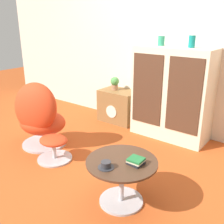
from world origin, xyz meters
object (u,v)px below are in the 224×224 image
vase_inner_left (192,42)px  sideboard (172,94)px  egg_chair (39,116)px  tv_console (119,106)px  book_stack (136,161)px  teacup (106,165)px  ottoman (54,145)px  vase_leftmost (161,41)px  potted_plant (115,83)px  coffee_table (122,175)px

vase_inner_left → sideboard: bearing=-178.9°
sideboard → egg_chair: (-1.16, -1.29, -0.20)m
tv_console → book_stack: (1.31, -1.55, 0.19)m
egg_chair → sideboard: bearing=47.9°
sideboard → teacup: sideboard is taller
ottoman → tv_console: bearing=95.2°
teacup → book_stack: size_ratio=1.01×
egg_chair → vase_leftmost: vase_leftmost is taller
tv_console → book_stack: bearing=-50.0°
book_stack → potted_plant: bearing=131.8°
coffee_table → potted_plant: size_ratio=3.03×
egg_chair → vase_inner_left: size_ratio=5.96×
coffee_table → teacup: (-0.04, -0.16, 0.16)m
vase_inner_left → ottoman: bearing=-124.1°
ottoman → teacup: size_ratio=3.00×
tv_console → sideboard: bearing=-2.0°
sideboard → egg_chair: sideboard is taller
teacup → ottoman: bearing=163.4°
ottoman → coffee_table: coffee_table is taller
potted_plant → egg_chair: bearing=-97.9°
egg_chair → teacup: bearing=-17.0°
egg_chair → coffee_table: size_ratio=1.40×
vase_inner_left → potted_plant: 1.36m
sideboard → vase_leftmost: size_ratio=9.95×
ottoman → coffee_table: 1.07m
tv_console → coffee_table: size_ratio=0.96×
vase_leftmost → ottoman: bearing=-111.3°
tv_console → vase_inner_left: (1.09, -0.03, 1.04)m
teacup → book_stack: 0.25m
teacup → egg_chair: bearing=163.0°
vase_leftmost → potted_plant: vase_leftmost is taller
potted_plant → teacup: size_ratio=1.52×
tv_console → coffee_table: bearing=-53.2°
vase_leftmost → sideboard: bearing=-1.1°
book_stack → coffee_table: bearing=-163.9°
ottoman → vase_leftmost: bearing=68.7°
sideboard → coffee_table: bearing=-79.3°
tv_console → egg_chair: bearing=-101.6°
vase_leftmost → teacup: size_ratio=0.92×
ottoman → sideboard: bearing=61.7°
vase_inner_left → egg_chair: bearing=-136.6°
tv_console → ottoman: 1.46m
sideboard → ottoman: sideboard is taller
coffee_table → vase_leftmost: size_ratio=5.01×
sideboard → ottoman: bearing=-118.3°
tv_console → vase_inner_left: 1.51m
tv_console → teacup: size_ratio=4.44×
sideboard → book_stack: (0.41, -1.52, -0.17)m
vase_leftmost → teacup: (0.46, -1.73, -0.84)m
potted_plant → book_stack: potted_plant is taller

